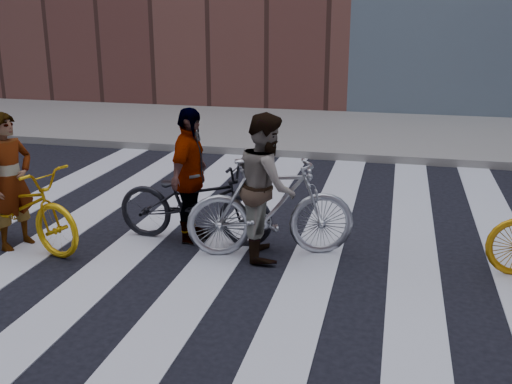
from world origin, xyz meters
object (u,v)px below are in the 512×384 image
at_px(bike_silver_mid, 271,208).
at_px(rider_left, 11,181).
at_px(rider_mid, 267,186).
at_px(rider_rear, 190,176).
at_px(bike_yellow_left, 18,206).
at_px(bike_dark_rear, 195,201).

bearing_deg(bike_silver_mid, rider_left, 81.69).
xyz_separation_m(bike_silver_mid, rider_mid, (-0.05, -0.00, 0.26)).
bearing_deg(rider_rear, bike_yellow_left, 110.07).
bearing_deg(bike_dark_rear, bike_silver_mid, -101.40).
xyz_separation_m(bike_dark_rear, rider_mid, (0.95, -0.22, 0.32)).
distance_m(rider_left, rider_mid, 3.01).
height_order(bike_yellow_left, rider_left, rider_left).
distance_m(bike_dark_rear, rider_left, 2.16).
distance_m(bike_yellow_left, rider_rear, 2.07).
relative_size(rider_left, rider_rear, 0.99).
height_order(bike_yellow_left, rider_rear, rider_rear).
bearing_deg(bike_yellow_left, rider_mid, -65.05).
relative_size(bike_dark_rear, rider_left, 1.20).
bearing_deg(rider_rear, bike_silver_mid, -100.83).
bearing_deg(bike_dark_rear, rider_left, 109.19).
bearing_deg(rider_left, bike_silver_mid, -65.33).
height_order(rider_left, rider_mid, rider_mid).
bearing_deg(rider_rear, rider_mid, -101.40).
distance_m(bike_yellow_left, rider_mid, 2.98).
xyz_separation_m(bike_yellow_left, bike_silver_mid, (2.98, 0.45, 0.07)).
bearing_deg(rider_left, rider_mid, -65.19).
bearing_deg(rider_rear, rider_left, 109.62).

